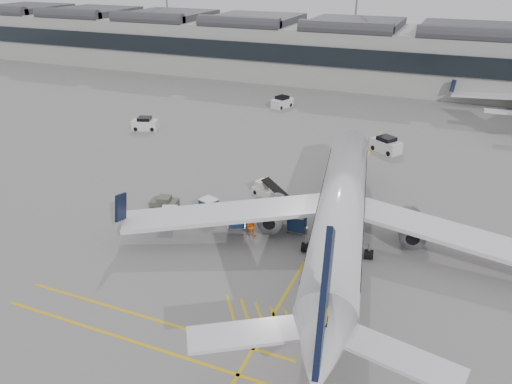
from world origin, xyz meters
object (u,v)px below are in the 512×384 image
at_px(airliner_main, 341,211).
at_px(baggage_cart_a, 297,222).
at_px(ramp_agent_b, 251,226).
at_px(belt_loader, 269,191).
at_px(pushback_tug, 165,204).
at_px(ramp_agent_a, 248,216).

relative_size(airliner_main, baggage_cart_a, 23.76).
xyz_separation_m(airliner_main, ramp_agent_b, (-7.97, -1.67, -2.39)).
distance_m(airliner_main, baggage_cart_a, 4.96).
bearing_deg(ramp_agent_b, baggage_cart_a, -148.18).
bearing_deg(belt_loader, ramp_agent_b, -57.26).
relative_size(belt_loader, pushback_tug, 1.63).
height_order(belt_loader, ramp_agent_b, ramp_agent_b).
xyz_separation_m(ramp_agent_a, ramp_agent_b, (1.15, -1.95, 0.13)).
bearing_deg(belt_loader, ramp_agent_a, -63.81).
height_order(ramp_agent_a, pushback_tug, ramp_agent_a).
bearing_deg(baggage_cart_a, ramp_agent_a, -174.23).
distance_m(baggage_cart_a, ramp_agent_b, 4.45).
relative_size(airliner_main, ramp_agent_a, 24.68).
xyz_separation_m(belt_loader, baggage_cart_a, (5.33, -6.23, 0.40)).
relative_size(belt_loader, ramp_agent_b, 2.43).
relative_size(airliner_main, pushback_tug, 14.33).
xyz_separation_m(airliner_main, belt_loader, (-9.59, 7.01, -2.82)).
relative_size(ramp_agent_b, pushback_tug, 0.67).
bearing_deg(airliner_main, pushback_tug, 170.74).
distance_m(belt_loader, baggage_cart_a, 8.21).
relative_size(baggage_cart_a, ramp_agent_a, 1.04).
bearing_deg(airliner_main, ramp_agent_a, 168.06).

